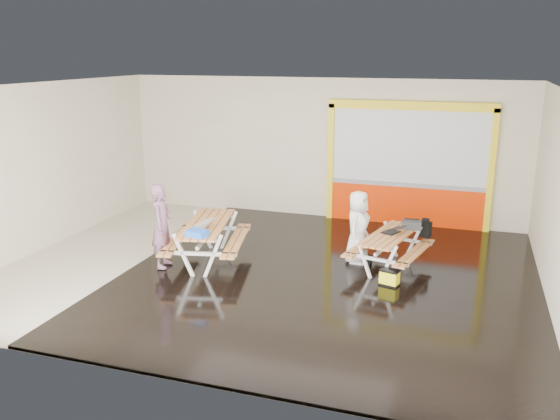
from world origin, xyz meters
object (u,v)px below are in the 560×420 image
(blue_pouch, at_px, (197,233))
(backpack, at_px, (425,228))
(laptop_left, at_px, (202,225))
(toolbox, at_px, (411,225))
(picnic_table_left, at_px, (207,233))
(fluke_bag, at_px, (389,278))
(person_left, at_px, (162,226))
(laptop_right, at_px, (393,230))
(dark_case, at_px, (363,259))
(picnic_table_right, at_px, (390,242))
(person_right, at_px, (358,227))

(blue_pouch, height_order, backpack, blue_pouch)
(laptop_left, xyz_separation_m, toolbox, (3.78, 1.55, -0.09))
(picnic_table_left, bearing_deg, fluke_bag, -1.66)
(person_left, relative_size, toolbox, 4.20)
(toolbox, bearing_deg, blue_pouch, -150.62)
(laptop_right, bearing_deg, person_left, -161.48)
(laptop_right, xyz_separation_m, dark_case, (-0.57, 0.07, -0.67))
(picnic_table_right, bearing_deg, toolbox, 51.86)
(picnic_table_left, bearing_deg, laptop_right, 13.64)
(picnic_table_left, xyz_separation_m, laptop_right, (3.53, 0.86, 0.13))
(blue_pouch, bearing_deg, person_left, 163.12)
(picnic_table_left, distance_m, dark_case, 3.15)
(blue_pouch, distance_m, fluke_bag, 3.57)
(laptop_right, height_order, toolbox, toolbox)
(person_left, xyz_separation_m, dark_case, (3.64, 1.48, -0.78))
(laptop_left, bearing_deg, fluke_bag, 3.40)
(laptop_right, relative_size, dark_case, 1.51)
(picnic_table_left, distance_m, fluke_bag, 3.65)
(person_right, height_order, blue_pouch, person_right)
(person_left, bearing_deg, picnic_table_left, -61.11)
(person_left, height_order, laptop_left, person_left)
(picnic_table_right, bearing_deg, picnic_table_left, -167.23)
(laptop_left, xyz_separation_m, laptop_right, (3.48, 1.17, -0.12))
(picnic_table_right, distance_m, fluke_bag, 0.98)
(person_right, xyz_separation_m, backpack, (1.25, 0.68, -0.09))
(picnic_table_left, relative_size, fluke_bag, 6.28)
(backpack, bearing_deg, person_left, -155.83)
(picnic_table_left, distance_m, laptop_right, 3.64)
(laptop_right, xyz_separation_m, fluke_bag, (0.09, -0.96, -0.59))
(picnic_table_right, bearing_deg, dark_case, 165.19)
(laptop_right, bearing_deg, backpack, 52.86)
(picnic_table_left, xyz_separation_m, person_right, (2.83, 0.91, 0.12))
(toolbox, relative_size, backpack, 1.03)
(backpack, height_order, fluke_bag, backpack)
(person_left, distance_m, person_right, 3.81)
(picnic_table_left, bearing_deg, picnic_table_right, 12.77)
(backpack, relative_size, dark_case, 1.18)
(picnic_table_right, distance_m, person_left, 4.39)
(picnic_table_right, bearing_deg, person_left, -162.12)
(picnic_table_left, bearing_deg, person_left, -140.86)
(person_right, distance_m, toolbox, 1.05)
(picnic_table_left, bearing_deg, laptop_left, -80.55)
(laptop_left, distance_m, blue_pouch, 0.52)
(laptop_right, height_order, dark_case, laptop_right)
(dark_case, distance_m, fluke_bag, 1.23)
(blue_pouch, bearing_deg, picnic_table_left, 103.26)
(blue_pouch, bearing_deg, dark_case, 32.30)
(blue_pouch, bearing_deg, fluke_bag, 11.77)
(picnic_table_right, distance_m, laptop_left, 3.63)
(picnic_table_left, relative_size, laptop_right, 4.93)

